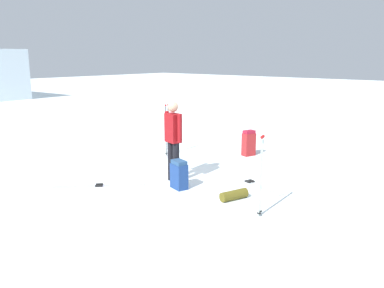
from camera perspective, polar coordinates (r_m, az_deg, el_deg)
ground_plane at (r=8.78m, az=-0.00°, el=-4.46°), size 80.00×80.00×0.00m
skier_standing at (r=8.09m, az=-2.77°, el=1.02°), size 0.30×0.56×1.70m
ski_pair_near at (r=8.29m, az=8.46°, el=-5.57°), size 0.71×1.81×0.05m
ski_pair_far at (r=8.18m, az=-13.46°, el=-6.03°), size 1.45×1.41×0.05m
backpack_large_dark at (r=10.46m, az=8.32°, el=0.10°), size 0.38×0.30×0.68m
backpack_bright at (r=7.79m, az=-1.91°, el=-4.53°), size 0.31×0.40×0.58m
ski_poles_planted_near at (r=6.43m, az=10.10°, el=-4.07°), size 0.16×0.10×1.37m
ski_poles_planted_far at (r=10.35m, az=-3.68°, el=2.49°), size 0.20×0.11×1.38m
sleeping_mat_rolled at (r=7.29m, az=6.18°, el=-7.44°), size 0.58×0.35×0.18m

